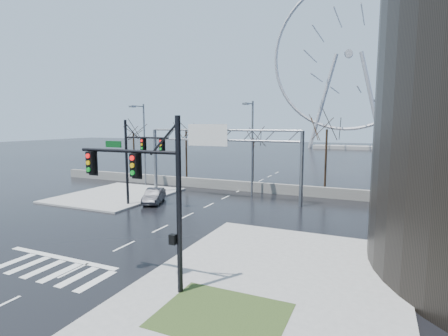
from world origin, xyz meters
The scene contains 18 objects.
ground centered at (0.00, 0.00, 0.00)m, with size 260.00×260.00×0.00m, color black.
sidewalk_right_ext centered at (10.00, 2.00, 0.07)m, with size 12.00×10.00×0.15m, color gray.
sidewalk_far centered at (-11.00, 12.00, 0.07)m, with size 10.00×12.00×0.15m, color gray.
grass_strip centered at (9.00, -5.00, 0.15)m, with size 5.00×4.00×0.02m, color #273917.
barrier_wall centered at (0.00, 20.00, 0.55)m, with size 52.00×0.50×1.10m, color slate.
signal_mast_near centered at (5.14, -4.04, 4.87)m, with size 5.52×0.41×8.00m.
signal_mast_far centered at (-5.87, 8.96, 4.83)m, with size 4.72×0.41×8.00m.
sign_gantry centered at (-0.38, 14.96, 5.18)m, with size 16.36×0.40×7.60m.
streetlight_left centered at (-12.00, 18.16, 5.89)m, with size 0.50×2.55×10.00m.
streetlight_mid centered at (2.00, 18.16, 5.89)m, with size 0.50×2.55×10.00m.
streetlight_right centered at (14.00, 18.16, 5.89)m, with size 0.50×2.55×10.00m.
tree_far_left centered at (-18.00, 24.00, 5.57)m, with size 3.50×3.50×7.00m.
tree_left centered at (-9.00, 23.50, 5.98)m, with size 3.75×3.75×7.50m.
tree_center centered at (0.00, 24.50, 5.17)m, with size 3.25×3.25×6.50m.
tree_right centered at (9.00, 23.50, 6.22)m, with size 3.90×3.90×7.80m.
tree_far_right centered at (17.00, 24.00, 5.41)m, with size 3.40×3.40×6.80m.
ferris_wheel centered at (5.00, 95.00, 26.13)m, with size 45.00×6.00×50.91m.
car centered at (-5.37, 10.87, 0.69)m, with size 1.47×4.21×1.39m, color black.
Camera 1 is at (14.30, -16.79, 7.66)m, focal length 28.00 mm.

